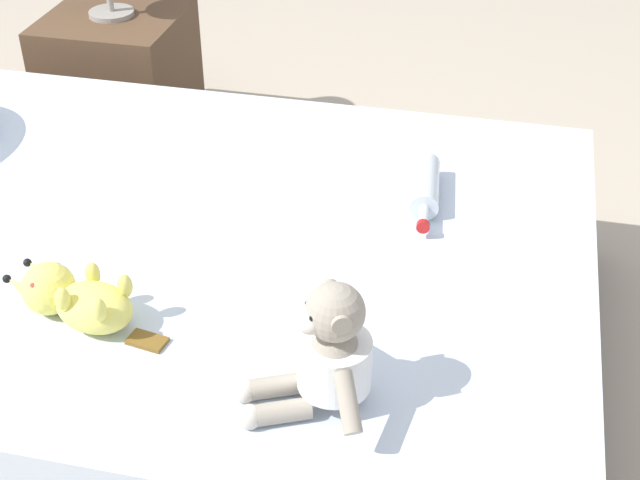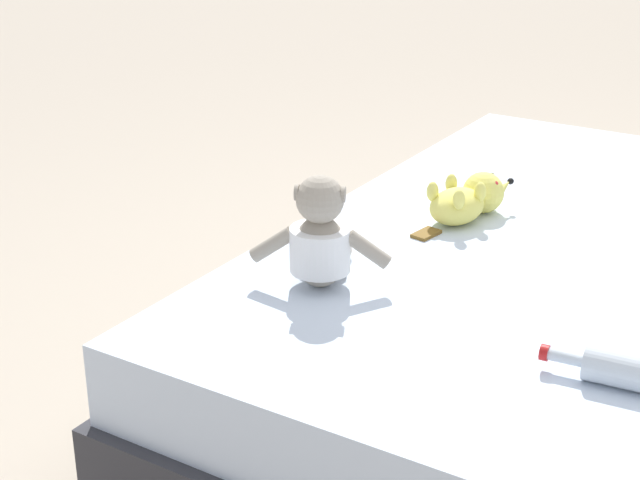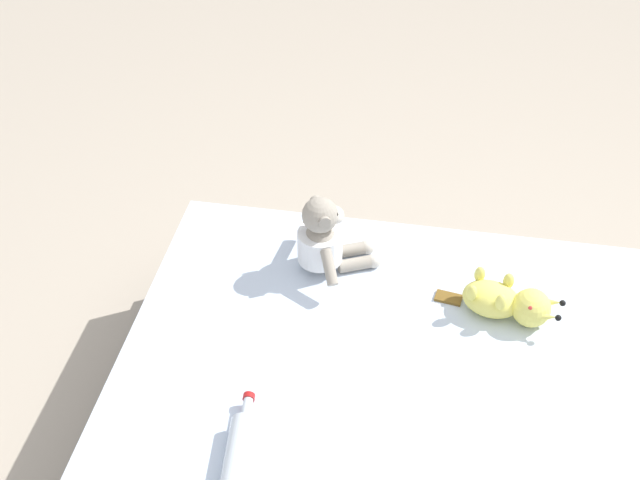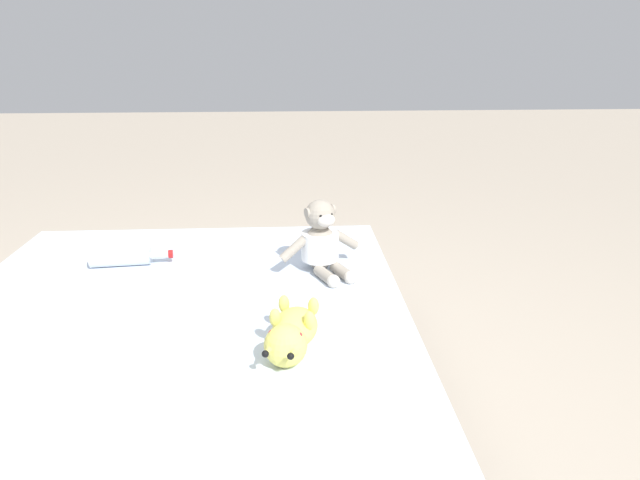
% 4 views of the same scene
% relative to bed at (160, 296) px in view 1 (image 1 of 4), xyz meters
% --- Properties ---
extents(ground_plane, '(16.00, 16.00, 0.00)m').
position_rel_bed_xyz_m(ground_plane, '(0.00, 0.00, -0.19)').
color(ground_plane, '#B7A893').
extents(bed, '(1.34, 1.91, 0.38)m').
position_rel_bed_xyz_m(bed, '(0.00, 0.00, 0.00)').
color(bed, '#2D2D33').
rests_on(bed, ground_plane).
extents(plush_monkey, '(0.27, 0.25, 0.24)m').
position_rel_bed_xyz_m(plush_monkey, '(-0.43, -0.48, 0.29)').
color(plush_monkey, '#9E9384').
rests_on(plush_monkey, bed).
extents(plush_yellow_creature, '(0.15, 0.33, 0.10)m').
position_rel_bed_xyz_m(plush_yellow_creature, '(-0.32, 0.01, 0.24)').
color(plush_yellow_creature, '#EAE066').
rests_on(plush_yellow_creature, bed).
extents(glass_bottle, '(0.27, 0.08, 0.06)m').
position_rel_bed_xyz_m(glass_bottle, '(0.23, -0.56, 0.23)').
color(glass_bottle, silver).
rests_on(glass_bottle, bed).
extents(nightstand, '(0.42, 0.42, 0.42)m').
position_rel_bed_xyz_m(nightstand, '(1.01, 0.53, 0.02)').
color(nightstand, brown).
rests_on(nightstand, ground_plane).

